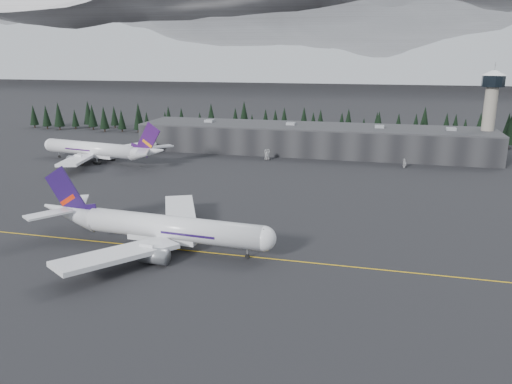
% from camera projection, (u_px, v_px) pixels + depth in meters
% --- Properties ---
extents(ground, '(1400.00, 1400.00, 0.00)m').
position_uv_depth(ground, '(235.00, 252.00, 115.34)').
color(ground, black).
rests_on(ground, ground).
extents(taxiline, '(400.00, 0.40, 0.02)m').
position_uv_depth(taxiline, '(232.00, 255.00, 113.47)').
color(taxiline, gold).
rests_on(taxiline, ground).
extents(terminal, '(160.00, 30.00, 12.60)m').
position_uv_depth(terminal, '(312.00, 139.00, 230.44)').
color(terminal, black).
rests_on(terminal, ground).
extents(control_tower, '(10.00, 10.00, 37.70)m').
position_uv_depth(control_tower, '(490.00, 105.00, 210.88)').
color(control_tower, gray).
rests_on(control_tower, ground).
extents(treeline, '(360.00, 20.00, 15.00)m').
position_uv_depth(treeline, '(322.00, 126.00, 264.69)').
color(treeline, black).
rests_on(treeline, ground).
extents(mountain_ridge, '(4400.00, 900.00, 420.00)m').
position_uv_depth(mountain_ridge, '(371.00, 76.00, 1049.57)').
color(mountain_ridge, white).
rests_on(mountain_ridge, ground).
extents(jet_main, '(61.02, 56.20, 17.93)m').
position_uv_depth(jet_main, '(153.00, 226.00, 117.15)').
color(jet_main, silver).
rests_on(jet_main, ground).
extents(jet_parked, '(62.25, 57.01, 18.43)m').
position_uv_depth(jet_parked, '(101.00, 150.00, 209.89)').
color(jet_parked, silver).
rests_on(jet_parked, ground).
extents(gse_vehicle_a, '(3.09, 5.09, 1.32)m').
position_uv_depth(gse_vehicle_a, '(267.00, 158.00, 215.69)').
color(gse_vehicle_a, silver).
rests_on(gse_vehicle_a, ground).
extents(gse_vehicle_b, '(3.89, 1.92, 1.28)m').
position_uv_depth(gse_vehicle_b, '(404.00, 166.00, 200.77)').
color(gse_vehicle_b, silver).
rests_on(gse_vehicle_b, ground).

